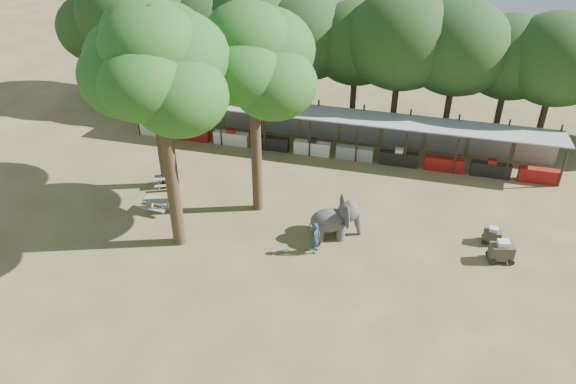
% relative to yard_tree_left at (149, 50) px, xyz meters
% --- Properties ---
extents(ground, '(100.00, 100.00, 0.00)m').
position_rel_yard_tree_left_xyz_m(ground, '(9.13, -7.19, -8.20)').
color(ground, brown).
rests_on(ground, ground).
extents(vendor_stalls, '(28.00, 2.99, 2.80)m').
position_rel_yard_tree_left_xyz_m(vendor_stalls, '(9.13, 6.65, -7.02)').
color(vendor_stalls, gray).
rests_on(vendor_stalls, ground).
extents(yard_tree_left, '(7.10, 6.90, 11.02)m').
position_rel_yard_tree_left_xyz_m(yard_tree_left, '(0.00, 0.00, 0.00)').
color(yard_tree_left, '#332316').
rests_on(yard_tree_left, ground).
extents(yard_tree_center, '(7.10, 6.90, 12.04)m').
position_rel_yard_tree_left_xyz_m(yard_tree_center, '(3.00, -5.00, 1.01)').
color(yard_tree_center, '#332316').
rests_on(yard_tree_center, ground).
extents(yard_tree_back, '(7.10, 6.90, 11.36)m').
position_rel_yard_tree_left_xyz_m(yard_tree_back, '(6.00, -1.00, 0.34)').
color(yard_tree_back, '#332316').
rests_on(yard_tree_back, ground).
extents(backdrop_trees, '(46.46, 5.95, 8.33)m').
position_rel_yard_tree_left_xyz_m(backdrop_trees, '(9.13, 11.81, -2.69)').
color(backdrop_trees, '#332316').
rests_on(backdrop_trees, ground).
extents(elephant, '(2.89, 2.22, 2.15)m').
position_rel_yard_tree_left_xyz_m(elephant, '(10.81, -2.71, -7.13)').
color(elephant, '#3F3D3D').
rests_on(elephant, ground).
extents(handler, '(0.50, 0.67, 1.74)m').
position_rel_yard_tree_left_xyz_m(handler, '(10.09, -4.22, -7.33)').
color(handler, '#26384C').
rests_on(handler, ground).
extents(picnic_table_near, '(1.53, 1.40, 0.71)m').
position_rel_yard_tree_left_xyz_m(picnic_table_near, '(0.76, -2.79, -7.73)').
color(picnic_table_near, gray).
rests_on(picnic_table_near, ground).
extents(picnic_table_far, '(1.74, 1.66, 0.69)m').
position_rel_yard_tree_left_xyz_m(picnic_table_far, '(0.22, -0.38, -7.75)').
color(picnic_table_far, gray).
rests_on(picnic_table_far, ground).
extents(cart_front, '(1.36, 1.04, 1.19)m').
position_rel_yard_tree_left_xyz_m(cart_front, '(19.06, -2.64, -7.61)').
color(cart_front, '#373027').
rests_on(cart_front, ground).
extents(cart_back, '(0.98, 0.67, 0.93)m').
position_rel_yard_tree_left_xyz_m(cart_back, '(18.71, -1.23, -7.74)').
color(cart_back, '#373027').
rests_on(cart_back, ground).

